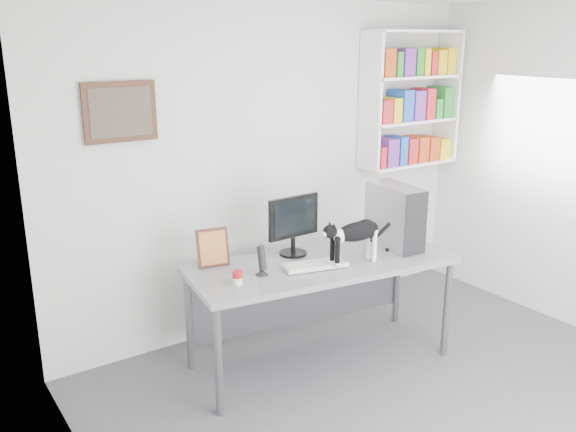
% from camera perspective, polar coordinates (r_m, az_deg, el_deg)
% --- Properties ---
extents(room, '(4.01, 4.01, 2.70)m').
position_cam_1_polar(room, '(3.66, 16.17, -0.89)').
color(room, '#4F4F54').
rests_on(room, ground).
extents(bookshelf, '(1.03, 0.28, 1.24)m').
position_cam_1_polar(bookshelf, '(5.81, 11.43, 10.67)').
color(bookshelf, white).
rests_on(bookshelf, room).
extents(wall_art, '(0.52, 0.04, 0.42)m').
position_cam_1_polar(wall_art, '(4.44, -15.43, 9.37)').
color(wall_art, '#442515').
rests_on(wall_art, room).
extents(desk, '(2.05, 1.06, 0.82)m').
position_cam_1_polar(desk, '(4.64, 3.09, -9.00)').
color(desk, gray).
rests_on(desk, room).
extents(monitor, '(0.44, 0.23, 0.46)m').
position_cam_1_polar(monitor, '(4.55, 0.48, -0.86)').
color(monitor, black).
rests_on(monitor, desk).
extents(keyboard, '(0.49, 0.28, 0.04)m').
position_cam_1_polar(keyboard, '(4.37, 2.52, -4.61)').
color(keyboard, beige).
rests_on(keyboard, desk).
extents(pc_tower, '(0.27, 0.51, 0.49)m').
position_cam_1_polar(pc_tower, '(4.79, 9.94, -0.03)').
color(pc_tower, silver).
rests_on(pc_tower, desk).
extents(speaker, '(0.11, 0.11, 0.22)m').
position_cam_1_polar(speaker, '(4.20, -2.47, -4.13)').
color(speaker, black).
rests_on(speaker, desk).
extents(leaning_print, '(0.24, 0.14, 0.29)m').
position_cam_1_polar(leaning_print, '(4.39, -7.07, -2.87)').
color(leaning_print, '#442515').
rests_on(leaning_print, desk).
extents(soup_can, '(0.08, 0.08, 0.10)m').
position_cam_1_polar(soup_can, '(4.07, -4.76, -5.78)').
color(soup_can, red).
rests_on(soup_can, desk).
extents(cat, '(0.54, 0.17, 0.33)m').
position_cam_1_polar(cat, '(4.40, 6.31, -2.48)').
color(cat, black).
rests_on(cat, desk).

